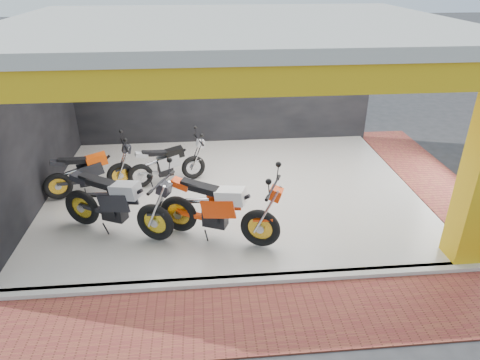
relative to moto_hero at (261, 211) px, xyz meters
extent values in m
plane|color=#2D2D30|center=(-0.33, 0.18, -0.84)|extent=(80.00, 80.00, 0.00)
cube|color=white|center=(-0.33, 2.18, -0.79)|extent=(8.00, 6.00, 0.10)
cube|color=beige|center=(-0.33, 2.18, 2.76)|extent=(8.40, 6.40, 0.20)
cube|color=black|center=(-0.33, 5.28, 0.91)|extent=(8.20, 0.20, 3.50)
cube|color=black|center=(-4.43, 2.18, 0.91)|extent=(0.20, 6.20, 3.50)
cube|color=gold|center=(-0.33, -0.82, 2.46)|extent=(8.40, 0.30, 0.40)
cube|color=gold|center=(3.67, 2.18, 2.46)|extent=(0.30, 6.40, 0.40)
cube|color=white|center=(-0.33, -0.84, -0.79)|extent=(8.00, 0.20, 0.10)
cube|color=brown|center=(-0.33, -1.62, -0.82)|extent=(9.00, 1.40, 0.03)
cube|color=brown|center=(4.47, 2.18, -0.82)|extent=(1.40, 7.00, 0.03)
camera|label=1|loc=(-0.93, -6.23, 3.77)|focal=32.00mm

